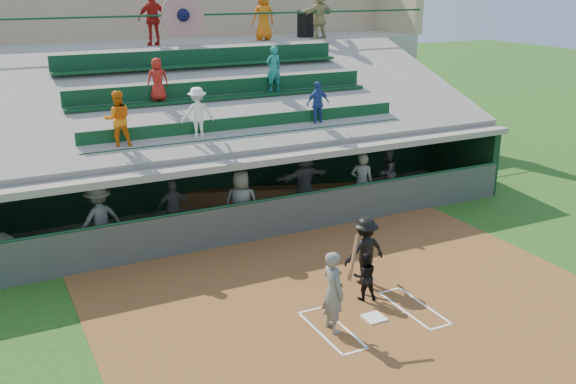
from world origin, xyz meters
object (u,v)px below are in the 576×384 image
batter_at_plate (333,291)px  trash_bin (306,24)px  home_plate (374,318)px  catcher (365,276)px

batter_at_plate → trash_bin: size_ratio=1.94×
home_plate → catcher: (0.29, 0.83, 0.53)m
home_plate → batter_at_plate: (-1.00, 0.00, 0.85)m
catcher → batter_at_plate: bearing=52.8°
trash_bin → batter_at_plate: bearing=-115.8°
home_plate → catcher: catcher is taller
catcher → trash_bin: (5.05, 12.30, 4.54)m
batter_at_plate → trash_bin: trash_bin is taller
batter_at_plate → trash_bin: bearing=64.2°
trash_bin → catcher: bearing=-112.3°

